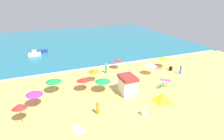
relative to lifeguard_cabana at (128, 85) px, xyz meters
name	(u,v)px	position (x,y,z in m)	size (l,w,h in m)	color
ground_plane	(114,80)	(-0.06, 4.64, -1.34)	(60.00, 60.00, 0.00)	#EDBC60
ocean_water	(76,41)	(-0.06, 32.64, -1.29)	(60.00, 44.00, 0.10)	teal
wave_breaker_foam	(101,66)	(-0.06, 10.94, -1.24)	(57.00, 0.70, 0.01)	white
lifeguard_cabana	(128,85)	(0.00, 0.00, 0.00)	(2.06, 2.70, 2.63)	white
beach_umbrella_0	(84,79)	(-5.32, 3.03, 0.46)	(2.46, 2.49, 2.12)	#4C3823
beach_umbrella_1	(53,80)	(-9.27, 4.06, 0.54)	(2.95, 2.95, 2.11)	silver
beach_umbrella_2	(103,80)	(-2.95, 1.75, 0.43)	(3.08, 3.07, 2.00)	#4C3823
beach_umbrella_3	(19,106)	(-13.29, -1.38, 0.67)	(1.70, 1.74, 2.35)	#4C3823
beach_umbrella_4	(94,71)	(-3.10, 5.43, 0.41)	(2.07, 2.08, 1.96)	#4C3823
beach_umbrella_5	(34,93)	(-11.79, 1.27, 0.50)	(2.08, 2.06, 2.06)	#4C3823
beach_umbrella_6	(151,65)	(6.59, 4.38, 0.43)	(2.47, 2.45, 2.07)	#4C3823
beach_umbrella_7	(164,58)	(10.62, 6.39, 0.54)	(3.08, 3.09, 2.15)	silver
beach_umbrella_8	(118,60)	(2.44, 8.91, 0.36)	(2.24, 2.25, 1.91)	#4C3823
beach_tent	(162,98)	(3.08, -3.73, -0.69)	(2.61, 2.68, 1.30)	yellow
parked_bicycle	(162,85)	(5.50, -0.39, -0.96)	(1.82, 0.13, 0.76)	black
beachgoer_0	(120,83)	(0.09, 2.70, -0.93)	(0.46, 0.46, 0.93)	blue
beachgoer_1	(171,68)	(10.97, 4.61, -0.94)	(0.58, 0.58, 0.95)	black
beachgoer_2	(106,69)	(-0.16, 7.92, -0.53)	(0.56, 0.56, 1.75)	green
beachgoer_3	(98,108)	(-5.25, -3.03, -0.62)	(0.42, 0.42, 1.56)	orange
beachgoer_4	(143,112)	(-0.55, -5.13, -1.01)	(0.51, 0.51, 0.82)	white
beachgoer_5	(181,69)	(11.54, 2.76, -0.54)	(0.32, 0.32, 1.63)	blue
beach_towel_0	(78,130)	(-7.99, -4.88, -1.34)	(1.31, 1.66, 0.01)	white
beach_towel_1	(158,68)	(9.43, 6.26, -1.34)	(1.71, 0.97, 0.01)	#D84CA5
beach_towel_2	(166,80)	(7.63, 1.56, -1.34)	(1.84, 1.77, 0.01)	#D84CA5
small_boat_0	(38,52)	(-10.69, 24.41, -0.95)	(4.25, 2.00, 0.59)	navy
small_boat_1	(35,54)	(-11.47, 22.57, -0.80)	(2.64, 1.48, 1.30)	white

